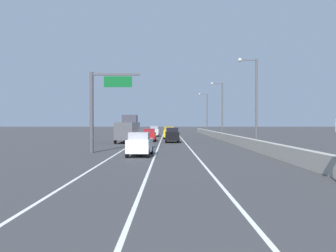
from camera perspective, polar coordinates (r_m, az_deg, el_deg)
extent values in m
plane|color=#38383A|center=(67.85, 0.95, -1.79)|extent=(320.00, 320.00, 0.00)
cube|color=silver|center=(59.03, -4.28, -2.15)|extent=(0.16, 130.00, 0.00)
cube|color=silver|center=(58.86, -0.88, -2.16)|extent=(0.16, 130.00, 0.00)
cube|color=silver|center=(58.90, 2.53, -2.16)|extent=(0.16, 130.00, 0.00)
cube|color=#9E998E|center=(44.70, 11.45, -2.34)|extent=(0.60, 120.00, 1.10)
cylinder|color=#47474C|center=(33.90, -11.92, 2.13)|extent=(0.36, 0.36, 7.50)
cube|color=#47474C|center=(33.78, -8.16, 8.18)|extent=(4.50, 0.20, 0.20)
cube|color=#0C5923|center=(33.55, -7.81, 7.03)|extent=(2.60, 0.10, 1.00)
cylinder|color=#4C4C51|center=(40.06, 14.16, 3.51)|extent=(0.24, 0.24, 9.77)
cube|color=#4C4C51|center=(40.37, 12.91, 10.26)|extent=(1.80, 0.12, 0.12)
sphere|color=beige|center=(40.19, 11.64, 10.30)|extent=(0.44, 0.44, 0.44)
cylinder|color=#4C4C51|center=(63.29, 8.88, 2.45)|extent=(0.24, 0.24, 9.77)
cube|color=#4C4C51|center=(63.49, 8.08, 6.73)|extent=(1.80, 0.12, 0.12)
sphere|color=beige|center=(63.38, 7.27, 6.74)|extent=(0.44, 0.44, 0.44)
cylinder|color=#4C4C51|center=(86.79, 6.47, 1.95)|extent=(0.24, 0.24, 9.77)
cube|color=#4C4C51|center=(86.94, 5.88, 5.08)|extent=(1.80, 0.12, 0.12)
sphere|color=beige|center=(86.85, 5.29, 5.08)|extent=(0.44, 0.44, 0.44)
cube|color=slate|center=(89.79, 0.50, -0.64)|extent=(1.83, 4.01, 1.11)
cube|color=#4D505A|center=(89.38, 0.50, -0.09)|extent=(1.60, 1.81, 0.60)
cylinder|color=black|center=(91.36, -0.02, -0.96)|extent=(0.22, 0.68, 0.68)
cylinder|color=black|center=(91.36, 1.02, -0.96)|extent=(0.22, 0.68, 0.68)
cylinder|color=black|center=(88.26, -0.03, -1.02)|extent=(0.22, 0.68, 0.68)
cylinder|color=black|center=(88.26, 1.04, -1.02)|extent=(0.22, 0.68, 0.68)
cube|color=black|center=(49.90, 0.86, -1.60)|extent=(1.95, 4.22, 1.16)
cube|color=black|center=(49.46, 0.87, -0.60)|extent=(1.68, 1.92, 0.60)
cylinder|color=black|center=(51.55, -0.15, -2.18)|extent=(0.23, 0.68, 0.68)
cylinder|color=black|center=(51.60, 1.74, -2.17)|extent=(0.23, 0.68, 0.68)
cylinder|color=black|center=(48.27, -0.09, -2.36)|extent=(0.23, 0.68, 0.68)
cylinder|color=black|center=(48.33, 1.93, -2.36)|extent=(0.23, 0.68, 0.68)
cube|color=#B7B7BC|center=(71.10, -1.97, -0.94)|extent=(1.79, 4.39, 1.17)
cube|color=gray|center=(70.64, -1.99, -0.23)|extent=(1.55, 1.98, 0.60)
cylinder|color=black|center=(72.89, -2.53, -1.36)|extent=(0.23, 0.68, 0.68)
cylinder|color=black|center=(72.82, -1.28, -1.36)|extent=(0.23, 0.68, 0.68)
cylinder|color=black|center=(69.43, -2.69, -1.46)|extent=(0.23, 0.68, 0.68)
cylinder|color=black|center=(69.35, -1.39, -1.46)|extent=(0.23, 0.68, 0.68)
cube|color=white|center=(30.23, -4.29, -3.13)|extent=(2.01, 4.41, 1.07)
cube|color=#96969E|center=(29.75, -4.39, -1.58)|extent=(1.70, 2.01, 0.60)
cylinder|color=black|center=(32.07, -5.43, -3.87)|extent=(0.25, 0.69, 0.68)
cylinder|color=black|center=(31.88, -2.42, -3.90)|extent=(0.25, 0.69, 0.68)
cylinder|color=black|center=(28.68, -6.37, -4.40)|extent=(0.25, 0.69, 0.68)
cylinder|color=black|center=(28.47, -3.02, -4.44)|extent=(0.25, 0.69, 0.68)
cube|color=red|center=(52.95, -2.78, -1.58)|extent=(1.80, 4.47, 0.96)
cube|color=maroon|center=(52.48, -2.81, -0.75)|extent=(1.56, 2.02, 0.60)
cylinder|color=black|center=(54.79, -3.49, -2.01)|extent=(0.23, 0.68, 0.68)
cylinder|color=black|center=(54.69, -1.83, -2.02)|extent=(0.23, 0.68, 0.68)
cylinder|color=black|center=(51.26, -3.79, -2.19)|extent=(0.23, 0.68, 0.68)
cylinder|color=black|center=(51.15, -2.01, -2.20)|extent=(0.23, 0.68, 0.68)
cube|color=gold|center=(60.90, 0.38, -1.19)|extent=(1.87, 4.76, 1.18)
cube|color=olive|center=(60.40, 0.37, -0.36)|extent=(1.62, 2.16, 0.60)
cylinder|color=black|center=(62.85, -0.35, -1.67)|extent=(0.23, 0.68, 0.68)
cylinder|color=black|center=(62.83, 1.14, -1.68)|extent=(0.23, 0.68, 0.68)
cylinder|color=black|center=(59.02, -0.44, -1.82)|extent=(0.23, 0.68, 0.68)
cylinder|color=black|center=(59.00, 1.15, -1.82)|extent=(0.23, 0.68, 0.68)
cube|color=#4C4C51|center=(51.00, -6.22, -0.72)|extent=(2.66, 9.38, 2.33)
cube|color=#3A3A45|center=(53.02, -5.91, 1.18)|extent=(2.17, 2.11, 1.10)
cylinder|color=black|center=(55.12, -6.79, -1.83)|extent=(0.25, 1.01, 1.00)
cylinder|color=black|center=(54.83, -4.47, -1.84)|extent=(0.25, 1.01, 1.00)
cylinder|color=black|center=(47.31, -8.23, -2.24)|extent=(0.25, 1.01, 1.00)
cylinder|color=black|center=(46.97, -5.54, -2.25)|extent=(0.25, 1.01, 1.00)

